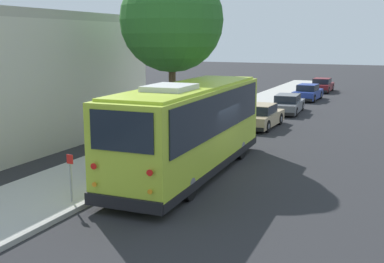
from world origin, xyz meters
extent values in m
plane|color=#28282B|center=(0.00, 0.00, 0.00)|extent=(160.00, 160.00, 0.00)
cube|color=#B2AFA8|center=(0.00, 3.82, 0.07)|extent=(80.00, 3.48, 0.15)
cube|color=#9D9A94|center=(0.00, 2.00, 0.07)|extent=(80.00, 0.14, 0.15)
cube|color=#ADC633|center=(-0.80, 0.60, 1.76)|extent=(9.94, 2.80, 2.96)
cube|color=black|center=(-0.80, 0.60, 0.42)|extent=(10.00, 2.85, 0.28)
cube|color=black|center=(-0.80, 0.60, 2.40)|extent=(9.14, 2.86, 1.42)
cube|color=black|center=(4.15, 0.78, 2.40)|extent=(0.11, 2.14, 1.49)
cube|color=black|center=(-5.75, 0.42, 2.51)|extent=(0.10, 1.97, 1.13)
cube|color=black|center=(4.15, 0.78, 3.09)|extent=(0.10, 1.76, 0.22)
cube|color=#ADC633|center=(-0.80, 0.60, 3.27)|extent=(9.33, 2.55, 0.10)
cube|color=silver|center=(-2.56, 0.54, 3.39)|extent=(1.86, 1.45, 0.20)
cube|color=black|center=(4.18, 0.78, 0.46)|extent=(0.19, 2.47, 0.36)
cube|color=black|center=(-5.78, 0.42, 0.46)|extent=(0.19, 2.47, 0.36)
cylinder|color=red|center=(-5.86, 1.30, 1.46)|extent=(0.04, 0.18, 0.18)
cylinder|color=orange|center=(-5.86, 1.30, 0.93)|extent=(0.04, 0.14, 0.14)
cylinder|color=red|center=(-5.80, -0.46, 1.46)|extent=(0.04, 0.18, 0.18)
cylinder|color=orange|center=(-5.80, -0.46, 0.93)|extent=(0.04, 0.14, 0.14)
cube|color=white|center=(4.20, 1.60, 0.63)|extent=(0.05, 0.32, 0.18)
cube|color=white|center=(4.26, -0.03, 0.63)|extent=(0.05, 0.32, 0.18)
cube|color=black|center=(3.77, 2.15, 2.69)|extent=(0.06, 0.10, 0.24)
cylinder|color=black|center=(2.08, 1.78, 0.50)|extent=(1.02, 0.34, 1.01)
cylinder|color=slate|center=(2.08, 1.78, 0.50)|extent=(0.47, 0.34, 0.45)
cylinder|color=black|center=(2.15, -0.36, 0.50)|extent=(1.02, 0.34, 1.01)
cylinder|color=slate|center=(2.15, -0.36, 0.50)|extent=(0.47, 0.34, 0.45)
cylinder|color=black|center=(-3.61, 1.57, 0.50)|extent=(1.02, 0.34, 1.01)
cylinder|color=slate|center=(-3.61, 1.57, 0.50)|extent=(0.47, 0.34, 0.45)
cylinder|color=black|center=(-3.53, -0.57, 0.50)|extent=(1.02, 0.34, 1.01)
cylinder|color=slate|center=(-3.53, -0.57, 0.50)|extent=(0.47, 0.34, 0.45)
cube|color=tan|center=(9.58, 0.91, 0.50)|extent=(4.21, 1.82, 0.66)
cube|color=black|center=(9.47, 0.92, 1.07)|extent=(2.00, 1.54, 0.48)
cube|color=tan|center=(9.47, 0.92, 1.31)|extent=(1.92, 1.51, 0.05)
cube|color=black|center=(11.69, 0.88, 0.27)|extent=(0.11, 1.70, 0.20)
cube|color=black|center=(7.47, 0.95, 0.27)|extent=(0.11, 1.70, 0.20)
cylinder|color=black|center=(10.91, 1.70, 0.34)|extent=(0.68, 0.21, 0.68)
cylinder|color=slate|center=(10.91, 1.70, 0.34)|extent=(0.31, 0.22, 0.30)
cylinder|color=black|center=(10.89, 0.09, 0.34)|extent=(0.68, 0.21, 0.68)
cylinder|color=slate|center=(10.89, 0.09, 0.34)|extent=(0.31, 0.22, 0.30)
cylinder|color=black|center=(8.27, 1.74, 0.34)|extent=(0.68, 0.21, 0.68)
cylinder|color=slate|center=(8.27, 1.74, 0.34)|extent=(0.31, 0.22, 0.30)
cylinder|color=black|center=(8.25, 0.13, 0.34)|extent=(0.68, 0.21, 0.68)
cylinder|color=slate|center=(8.25, 0.13, 0.34)|extent=(0.31, 0.22, 0.30)
cube|color=slate|center=(15.55, 0.72, 0.46)|extent=(4.55, 1.95, 0.61)
cube|color=black|center=(15.43, 0.71, 1.00)|extent=(2.19, 1.58, 0.48)
cube|color=slate|center=(15.43, 0.71, 1.24)|extent=(2.11, 1.54, 0.05)
cube|color=black|center=(17.80, 0.85, 0.25)|extent=(0.18, 1.64, 0.20)
cube|color=black|center=(13.31, 0.58, 0.25)|extent=(0.18, 1.64, 0.20)
cylinder|color=black|center=(16.91, 1.57, 0.31)|extent=(0.62, 0.24, 0.61)
cylinder|color=slate|center=(16.91, 1.57, 0.31)|extent=(0.29, 0.24, 0.28)
cylinder|color=black|center=(17.00, 0.03, 0.31)|extent=(0.62, 0.24, 0.61)
cylinder|color=slate|center=(17.00, 0.03, 0.31)|extent=(0.29, 0.24, 0.28)
cylinder|color=black|center=(14.10, 1.40, 0.31)|extent=(0.62, 0.24, 0.61)
cylinder|color=slate|center=(14.10, 1.40, 0.31)|extent=(0.29, 0.24, 0.28)
cylinder|color=black|center=(14.19, -0.14, 0.31)|extent=(0.62, 0.24, 0.61)
cylinder|color=slate|center=(14.19, -0.14, 0.31)|extent=(0.29, 0.24, 0.28)
cube|color=navy|center=(23.01, 0.77, 0.48)|extent=(4.14, 1.84, 0.64)
cube|color=black|center=(22.90, 0.77, 1.04)|extent=(1.99, 1.53, 0.48)
cube|color=navy|center=(22.90, 0.77, 1.28)|extent=(1.91, 1.49, 0.05)
cube|color=black|center=(25.07, 0.70, 0.26)|extent=(0.14, 1.64, 0.20)
cube|color=black|center=(20.94, 0.84, 0.26)|extent=(0.14, 1.64, 0.20)
cylinder|color=black|center=(24.32, 1.50, 0.33)|extent=(0.66, 0.22, 0.65)
cylinder|color=slate|center=(24.32, 1.50, 0.33)|extent=(0.30, 0.23, 0.29)
cylinder|color=black|center=(24.27, -0.05, 0.33)|extent=(0.66, 0.22, 0.65)
cylinder|color=slate|center=(24.27, -0.05, 0.33)|extent=(0.30, 0.23, 0.29)
cylinder|color=black|center=(21.75, 1.59, 0.33)|extent=(0.66, 0.22, 0.65)
cylinder|color=slate|center=(21.75, 1.59, 0.33)|extent=(0.30, 0.23, 0.29)
cylinder|color=black|center=(21.69, 0.05, 0.33)|extent=(0.66, 0.22, 0.65)
cylinder|color=slate|center=(21.69, 0.05, 0.33)|extent=(0.30, 0.23, 0.29)
cube|color=maroon|center=(29.92, 0.76, 0.47)|extent=(4.07, 1.72, 0.62)
cube|color=black|center=(29.81, 0.76, 1.02)|extent=(1.93, 1.48, 0.48)
cube|color=maroon|center=(29.81, 0.76, 1.26)|extent=(1.85, 1.45, 0.05)
cube|color=black|center=(31.97, 0.76, 0.26)|extent=(0.08, 1.66, 0.20)
cube|color=black|center=(27.86, 0.77, 0.26)|extent=(0.08, 1.66, 0.20)
cylinder|color=black|center=(31.20, 1.54, 0.31)|extent=(0.63, 0.20, 0.63)
cylinder|color=slate|center=(31.20, 1.54, 0.31)|extent=(0.28, 0.22, 0.28)
cylinder|color=black|center=(31.20, -0.02, 0.31)|extent=(0.63, 0.20, 0.63)
cylinder|color=slate|center=(31.20, -0.02, 0.31)|extent=(0.28, 0.22, 0.28)
cylinder|color=black|center=(28.63, 1.55, 0.31)|extent=(0.63, 0.20, 0.63)
cylinder|color=slate|center=(28.63, 1.55, 0.31)|extent=(0.28, 0.22, 0.28)
cylinder|color=black|center=(28.63, -0.02, 0.31)|extent=(0.63, 0.20, 0.63)
cylinder|color=slate|center=(28.63, -0.02, 0.31)|extent=(0.28, 0.22, 0.28)
cylinder|color=brown|center=(3.29, 3.36, 2.16)|extent=(0.32, 0.32, 4.01)
sphere|color=#2D6B28|center=(3.29, 3.36, 5.81)|extent=(4.70, 4.70, 4.70)
cylinder|color=gray|center=(-5.51, 2.40, 0.74)|extent=(0.06, 0.06, 1.18)
cube|color=red|center=(-5.51, 2.40, 1.47)|extent=(0.02, 0.22, 0.28)
cylinder|color=gray|center=(-3.66, 2.40, 0.72)|extent=(0.06, 0.06, 1.14)
camera|label=1|loc=(-16.67, -6.57, 5.01)|focal=45.00mm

